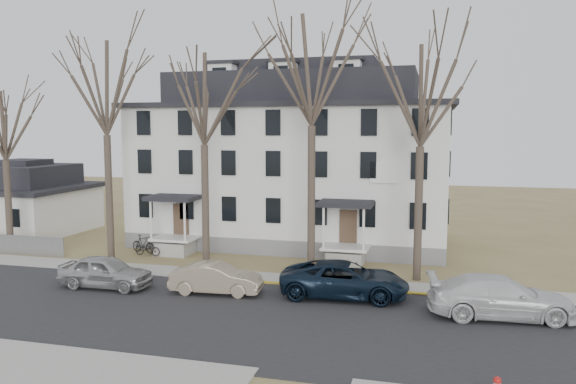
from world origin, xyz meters
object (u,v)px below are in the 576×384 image
(tree_bungalow, at_px, (4,121))
(bicycle_right, at_px, (143,245))
(boarding_house, at_px, (294,162))
(car_silver, at_px, (106,272))
(bicycle_left, at_px, (148,249))
(car_navy, at_px, (345,280))
(tree_center, at_px, (312,61))
(tree_mid_right, at_px, (422,88))
(small_house, at_px, (25,202))
(car_white, at_px, (500,298))
(tree_mid_left, at_px, (204,92))
(tree_far_left, at_px, (105,81))
(car_tan, at_px, (216,279))

(tree_bungalow, height_order, bicycle_right, tree_bungalow)
(boarding_house, height_order, bicycle_right, boarding_house)
(car_silver, distance_m, bicycle_left, 6.82)
(car_silver, distance_m, car_navy, 11.44)
(car_silver, height_order, bicycle_left, car_silver)
(tree_center, relative_size, tree_mid_right, 1.15)
(tree_center, xyz_separation_m, tree_mid_right, (5.50, 0.00, -1.48))
(small_house, height_order, tree_mid_right, tree_mid_right)
(car_white, bearing_deg, car_silver, 84.13)
(small_house, height_order, car_navy, small_house)
(tree_center, bearing_deg, car_white, -29.53)
(car_navy, distance_m, car_white, 6.63)
(tree_bungalow, relative_size, bicycle_left, 6.47)
(car_silver, relative_size, car_navy, 0.78)
(tree_mid_right, bearing_deg, tree_mid_left, 180.00)
(tree_bungalow, bearing_deg, boarding_house, 27.01)
(tree_mid_right, xyz_separation_m, bicycle_left, (-15.86, 1.32, -9.16))
(bicycle_left, relative_size, bicycle_right, 0.90)
(car_navy, relative_size, car_white, 1.00)
(tree_center, height_order, tree_bungalow, tree_center)
(tree_mid_right, relative_size, bicycle_right, 6.92)
(car_silver, distance_m, car_white, 17.89)
(tree_bungalow, bearing_deg, tree_mid_left, 0.00)
(car_silver, bearing_deg, small_house, 50.13)
(tree_center, xyz_separation_m, bicycle_left, (-10.36, 1.32, -10.65))
(boarding_house, height_order, tree_far_left, tree_far_left)
(boarding_house, bearing_deg, car_silver, -113.75)
(tree_far_left, xyz_separation_m, car_silver, (3.06, -5.34, -9.57))
(tree_mid_left, relative_size, tree_center, 0.87)
(tree_center, distance_m, car_tan, 11.98)
(boarding_house, relative_size, car_white, 3.61)
(boarding_house, xyz_separation_m, small_house, (-20.00, -1.96, -3.13))
(tree_center, distance_m, tree_mid_right, 5.70)
(tree_bungalow, xyz_separation_m, car_tan, (15.56, -4.88, -7.42))
(tree_mid_right, bearing_deg, tree_bungalow, 180.00)
(tree_far_left, xyz_separation_m, car_navy, (14.42, -3.94, -9.54))
(boarding_house, relative_size, car_navy, 3.60)
(car_silver, height_order, bicycle_right, car_silver)
(tree_mid_left, height_order, bicycle_left, tree_mid_left)
(tree_center, distance_m, bicycle_right, 15.33)
(tree_mid_left, relative_size, car_navy, 2.20)
(tree_mid_right, distance_m, bicycle_left, 18.36)
(tree_far_left, relative_size, car_white, 2.38)
(tree_bungalow, relative_size, car_tan, 2.54)
(boarding_house, relative_size, tree_mid_right, 1.63)
(car_white, bearing_deg, car_tan, 82.37)
(car_white, distance_m, bicycle_right, 21.11)
(boarding_house, distance_m, bicycle_right, 11.21)
(car_tan, bearing_deg, tree_center, -40.59)
(car_silver, xyz_separation_m, bicycle_left, (-1.42, 6.66, -0.33))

